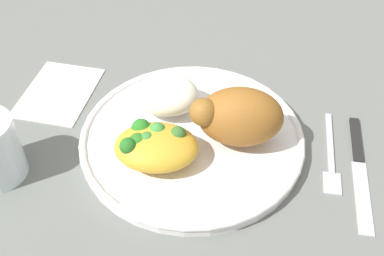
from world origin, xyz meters
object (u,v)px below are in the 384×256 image
at_px(mac_cheese_with_broccoli, 155,145).
at_px(napkin, 59,92).
at_px(roasted_chicken, 238,117).
at_px(fork, 331,156).
at_px(rice_pile, 167,95).
at_px(knife, 359,160).
at_px(plate, 192,138).

bearing_deg(mac_cheese_with_broccoli, napkin, -40.10).
xyz_separation_m(roasted_chicken, fork, (-0.12, 0.01, -0.06)).
height_order(rice_pile, knife, rice_pile).
xyz_separation_m(fork, napkin, (0.38, -0.10, -0.00)).
bearing_deg(fork, napkin, -15.31).
distance_m(mac_cheese_with_broccoli, knife, 0.26).
bearing_deg(mac_cheese_with_broccoli, fork, -172.28).
distance_m(roasted_chicken, rice_pile, 0.11).
xyz_separation_m(mac_cheese_with_broccoli, knife, (-0.26, -0.02, -0.04)).
height_order(roasted_chicken, knife, roasted_chicken).
bearing_deg(rice_pile, mac_cheese_with_broccoli, 86.36).
bearing_deg(napkin, knife, 165.05).
bearing_deg(napkin, roasted_chicken, 159.46).
distance_m(roasted_chicken, fork, 0.13).
height_order(rice_pile, napkin, rice_pile).
bearing_deg(knife, mac_cheese_with_broccoli, 5.24).
xyz_separation_m(roasted_chicken, rice_pile, (0.09, -0.05, -0.02)).
height_order(mac_cheese_with_broccoli, napkin, mac_cheese_with_broccoli).
relative_size(rice_pile, napkin, 0.66).
height_order(roasted_chicken, napkin, roasted_chicken).
distance_m(mac_cheese_with_broccoli, napkin, 0.21).
height_order(roasted_chicken, fork, roasted_chicken).
distance_m(plate, mac_cheese_with_broccoli, 0.07).
distance_m(plate, roasted_chicken, 0.07).
relative_size(roasted_chicken, napkin, 0.88).
bearing_deg(mac_cheese_with_broccoli, roasted_chicken, -159.34).
bearing_deg(fork, roasted_chicken, -3.44).
height_order(rice_pile, mac_cheese_with_broccoli, rice_pile).
distance_m(plate, knife, 0.21).
relative_size(roasted_chicken, fork, 0.81).
xyz_separation_m(roasted_chicken, napkin, (0.26, -0.10, -0.06)).
distance_m(fork, napkin, 0.40).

